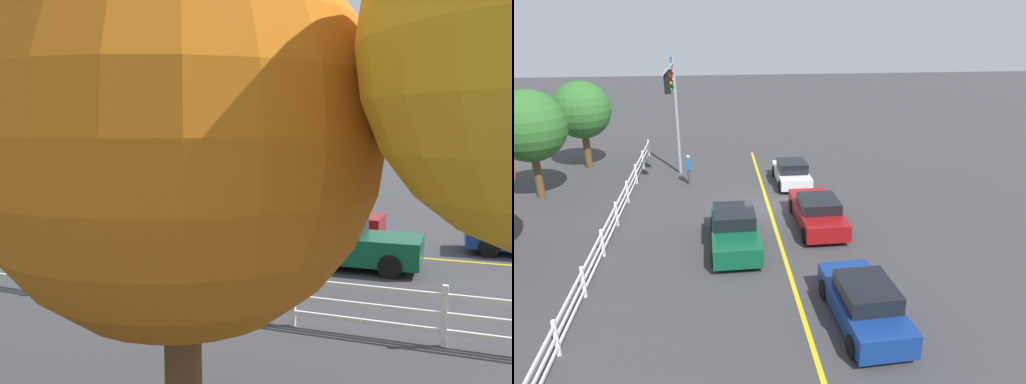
{
  "view_description": "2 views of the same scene",
  "coord_description": "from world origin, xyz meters",
  "views": [
    {
      "loc": [
        -7.63,
        17.23,
        3.95
      ],
      "look_at": [
        -0.87,
        -0.03,
        1.83
      ],
      "focal_mm": 38.2,
      "sensor_mm": 36.0,
      "label": 1
    },
    {
      "loc": [
        -21.22,
        2.5,
        8.7
      ],
      "look_at": [
        -0.88,
        0.03,
        1.06
      ],
      "focal_mm": 32.29,
      "sensor_mm": 36.0,
      "label": 2
    }
  ],
  "objects": [
    {
      "name": "signal_assembly",
      "position": [
        4.21,
        4.69,
        4.82
      ],
      "size": [
        6.35,
        0.38,
        6.9
      ],
      "color": "gray",
      "rests_on": "ground_plane"
    },
    {
      "name": "car_2",
      "position": [
        -2.59,
        -1.9,
        0.67
      ],
      "size": [
        4.71,
        1.96,
        1.38
      ],
      "rotation": [
        0.0,
        0.0,
        6.28
      ],
      "color": "maroon",
      "rests_on": "ground_plane"
    },
    {
      "name": "car_3",
      "position": [
        3.21,
        -1.7,
        0.65
      ],
      "size": [
        3.93,
        1.81,
        1.36
      ],
      "rotation": [
        0.0,
        0.0,
        6.28
      ],
      "color": "silver",
      "rests_on": "ground_plane"
    },
    {
      "name": "white_rail_fence",
      "position": [
        -3.0,
        7.05,
        0.6
      ],
      "size": [
        26.1,
        0.1,
        1.15
      ],
      "color": "white",
      "rests_on": "ground_plane"
    },
    {
      "name": "tree_0",
      "position": [
        7.83,
        10.49,
        3.61
      ],
      "size": [
        3.48,
        3.48,
        5.37
      ],
      "color": "brown",
      "rests_on": "ground_plane"
    },
    {
      "name": "car_1",
      "position": [
        -9.79,
        -1.75,
        0.71
      ],
      "size": [
        4.34,
        1.94,
        1.48
      ],
      "rotation": [
        0.0,
        0.0,
        6.32
      ],
      "color": "navy",
      "rests_on": "ground_plane"
    },
    {
      "name": "car_0",
      "position": [
        -4.13,
        1.88,
        0.72
      ],
      "size": [
        4.73,
        1.97,
        1.51
      ],
      "rotation": [
        0.0,
        0.0,
        3.15
      ],
      "color": "#0C4C2D",
      "rests_on": "ground_plane"
    },
    {
      "name": "ground_plane",
      "position": [
        0.0,
        0.0,
        0.0
      ],
      "size": [
        120.0,
        120.0,
        0.0
      ],
      "primitive_type": "plane",
      "color": "#38383A"
    },
    {
      "name": "pedestrian",
      "position": [
        3.89,
        4.07,
        0.93
      ],
      "size": [
        0.41,
        0.28,
        1.69
      ],
      "rotation": [
        0.0,
        0.0,
        1.62
      ],
      "color": "#3F3F42",
      "rests_on": "ground_plane"
    },
    {
      "name": "tree_3",
      "position": [
        2.58,
        11.66,
        3.79
      ],
      "size": [
        3.61,
        3.61,
        5.62
      ],
      "color": "brown",
      "rests_on": "ground_plane"
    },
    {
      "name": "lane_center_stripe",
      "position": [
        -4.0,
        0.0,
        0.0
      ],
      "size": [
        28.0,
        0.16,
        0.01
      ],
      "primitive_type": "cube",
      "color": "gold",
      "rests_on": "ground_plane"
    }
  ]
}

